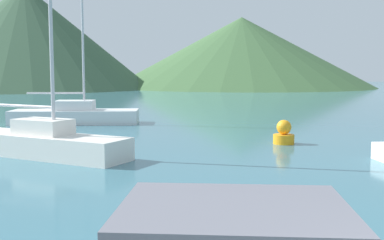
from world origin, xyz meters
The scene contains 5 objects.
sailboat_inner centered at (-4.92, 24.94, 0.48)m, with size 6.86×2.83×8.20m.
sailboat_outer centered at (-5.24, 14.89, 0.49)m, with size 5.79×4.89×7.70m.
buoy_marker centered at (3.46, 16.14, 0.38)m, with size 0.80×0.80×0.93m.
hill_west centered at (-16.24, 79.86, 8.23)m, with size 40.46×40.46×16.47m.
hill_central centered at (20.16, 82.14, 6.15)m, with size 46.12×46.12×12.31m.
Camera 1 is at (-3.10, -1.24, 2.76)m, focal length 45.00 mm.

